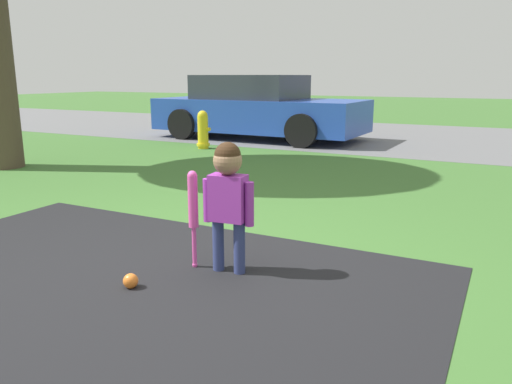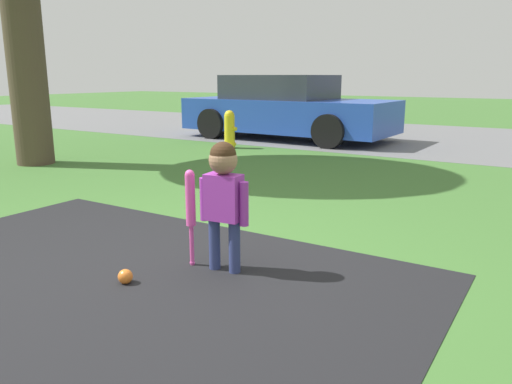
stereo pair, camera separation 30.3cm
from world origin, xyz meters
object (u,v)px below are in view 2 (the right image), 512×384
object	(u,v)px
parked_car	(286,109)
sports_ball	(125,277)
baseball_bat	(191,204)
fire_hydrant	(230,130)
child	(224,189)

from	to	relation	value
parked_car	sports_ball	bearing A→B (deg)	-67.57
baseball_bat	fire_hydrant	size ratio (longest dim) A/B	0.99
child	sports_ball	bearing A→B (deg)	-134.93
sports_ball	fire_hydrant	world-z (taller)	fire_hydrant
child	fire_hydrant	bearing A→B (deg)	118.54
parked_car	fire_hydrant	bearing A→B (deg)	-94.51
child	fire_hydrant	xyz separation A→B (m)	(-3.38, 4.89, -0.24)
baseball_bat	parked_car	distance (m)	7.36
sports_ball	parked_car	bearing A→B (deg)	111.15
baseball_bat	parked_car	bearing A→B (deg)	113.64
sports_ball	fire_hydrant	bearing A→B (deg)	118.85
baseball_bat	fire_hydrant	xyz separation A→B (m)	(-3.13, 4.92, -0.10)
child	parked_car	distance (m)	7.43
child	fire_hydrant	distance (m)	5.95
child	baseball_bat	xyz separation A→B (m)	(-0.25, -0.04, -0.13)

